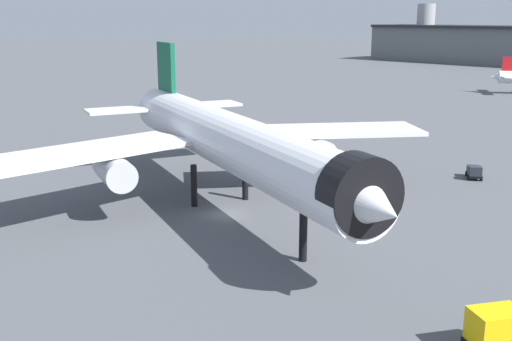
{
  "coord_description": "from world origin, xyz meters",
  "views": [
    {
      "loc": [
        50.25,
        -41.46,
        21.25
      ],
      "look_at": [
        5.44,
        -0.45,
        6.09
      ],
      "focal_mm": 43.69,
      "sensor_mm": 36.0,
      "label": 1
    }
  ],
  "objects": [
    {
      "name": "baggage_tug_wing",
      "position": [
        10.47,
        34.54,
        0.97
      ],
      "size": [
        3.26,
        3.52,
        1.85
      ],
      "rotation": [
        0.0,
        0.0,
        5.35
      ],
      "color": "black",
      "rests_on": "ground"
    },
    {
      "name": "ground",
      "position": [
        0.0,
        0.0,
        0.0
      ],
      "size": [
        900.0,
        900.0,
        0.0
      ],
      "primitive_type": "plane",
      "color": "#4C4F54"
    },
    {
      "name": "service_truck_front",
      "position": [
        34.35,
        -4.81,
        1.59
      ],
      "size": [
        4.68,
        5.93,
        3.0
      ],
      "rotation": [
        0.0,
        0.0,
        1.06
      ],
      "color": "black",
      "rests_on": "ground"
    },
    {
      "name": "airliner_near_gate",
      "position": [
        -1.68,
        1.76,
        7.78
      ],
      "size": [
        59.24,
        52.67,
        17.66
      ],
      "rotation": [
        0.0,
        0.0,
        -0.3
      ],
      "color": "silver",
      "rests_on": "ground"
    }
  ]
}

